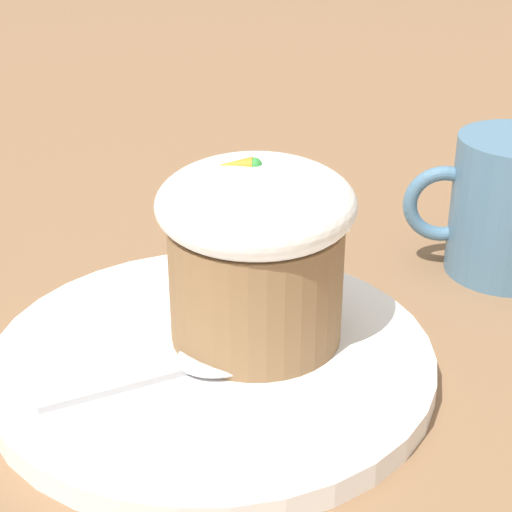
{
  "coord_description": "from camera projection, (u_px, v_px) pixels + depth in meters",
  "views": [
    {
      "loc": [
        -0.06,
        0.38,
        0.26
      ],
      "look_at": [
        -0.02,
        -0.02,
        0.06
      ],
      "focal_mm": 60.0,
      "sensor_mm": 36.0,
      "label": 1
    }
  ],
  "objects": [
    {
      "name": "dessert_plate",
      "position": [
        212.0,
        361.0,
        0.46
      ],
      "size": [
        0.24,
        0.24,
        0.01
      ],
      "color": "white",
      "rests_on": "ground_plane"
    },
    {
      "name": "paper_napkin",
      "position": [
        271.0,
        219.0,
        0.63
      ],
      "size": [
        0.12,
        0.11,
        0.0
      ],
      "color": "white",
      "rests_on": "ground_plane"
    },
    {
      "name": "ground_plane",
      "position": [
        213.0,
        371.0,
        0.46
      ],
      "size": [
        4.0,
        4.0,
        0.0
      ],
      "primitive_type": "plane",
      "color": "#846042"
    },
    {
      "name": "coffee_cup",
      "position": [
        509.0,
        206.0,
        0.54
      ],
      "size": [
        0.11,
        0.08,
        0.09
      ],
      "color": "teal",
      "rests_on": "ground_plane"
    },
    {
      "name": "carrot_cake",
      "position": [
        256.0,
        247.0,
        0.44
      ],
      "size": [
        0.1,
        0.1,
        0.1
      ],
      "color": "olive",
      "rests_on": "dessert_plate"
    },
    {
      "name": "spoon",
      "position": [
        204.0,
        360.0,
        0.44
      ],
      "size": [
        0.12,
        0.08,
        0.01
      ],
      "color": "#B7B7BC",
      "rests_on": "dessert_plate"
    }
  ]
}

